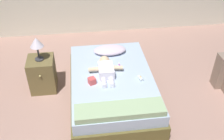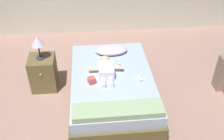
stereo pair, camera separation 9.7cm
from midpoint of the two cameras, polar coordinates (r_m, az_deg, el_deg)
The scene contains 9 objects.
bed at distance 3.81m, azimuth -0.73°, elevation -3.72°, with size 1.18×1.82×0.40m.
pillow at distance 4.15m, azimuth -1.17°, elevation 4.37°, with size 0.51×0.29×0.11m.
baby at distance 3.71m, azimuth -2.11°, elevation 0.27°, with size 0.49×0.60×0.16m.
toothbrush at distance 3.87m, azimuth 1.03°, elevation 0.93°, with size 0.04×0.14×0.02m.
nightstand at distance 4.10m, azimuth -15.53°, elevation -0.86°, with size 0.38×0.41×0.53m.
lamp at distance 3.81m, azimuth -16.81°, elevation 5.55°, with size 0.19×0.19×0.36m.
blanket at distance 3.12m, azimuth 0.84°, elevation -8.74°, with size 1.07×0.27×0.08m.
toy_block at distance 3.54m, azimuth -5.16°, elevation -2.36°, with size 0.12×0.12×0.09m.
baby_bottle at distance 3.62m, azimuth 5.42°, elevation -1.74°, with size 0.07×0.11×0.07m.
Camera 1 is at (-0.29, -2.06, 2.65)m, focal length 42.08 mm.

